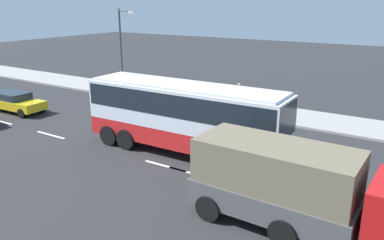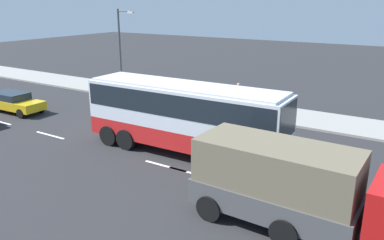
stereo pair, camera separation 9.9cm
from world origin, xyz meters
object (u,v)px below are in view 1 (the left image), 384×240
coach_bus (184,111)px  car_yellow_taxi (15,101)px  street_lamp (122,46)px  pedestrian_near_curb (239,93)px  cargo_truck (300,188)px

coach_bus → car_yellow_taxi: bearing=178.6°
car_yellow_taxi → street_lamp: size_ratio=0.69×
car_yellow_taxi → street_lamp: 9.12m
pedestrian_near_curb → cargo_truck: bearing=144.9°
coach_bus → pedestrian_near_curb: 9.46m
cargo_truck → car_yellow_taxi: 22.07m
cargo_truck → pedestrian_near_curb: cargo_truck is taller
cargo_truck → pedestrian_near_curb: size_ratio=4.42×
coach_bus → street_lamp: (-11.25, 7.93, 1.83)m
coach_bus → pedestrian_near_curb: coach_bus is taller
coach_bus → cargo_truck: size_ratio=1.37×
car_yellow_taxi → cargo_truck: bearing=-12.5°
coach_bus → street_lamp: street_lamp is taller
cargo_truck → pedestrian_near_curb: 15.70m
pedestrian_near_curb → street_lamp: bearing=29.6°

